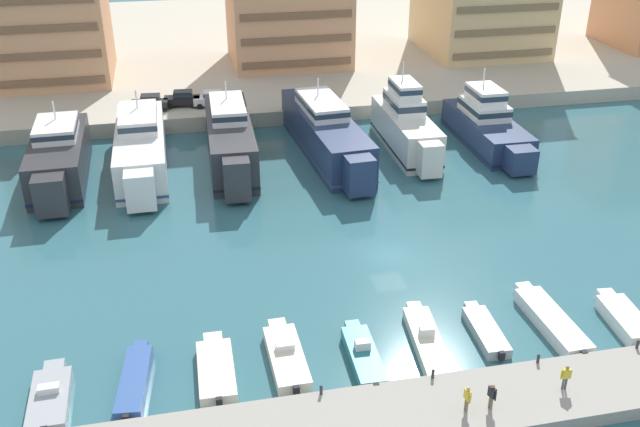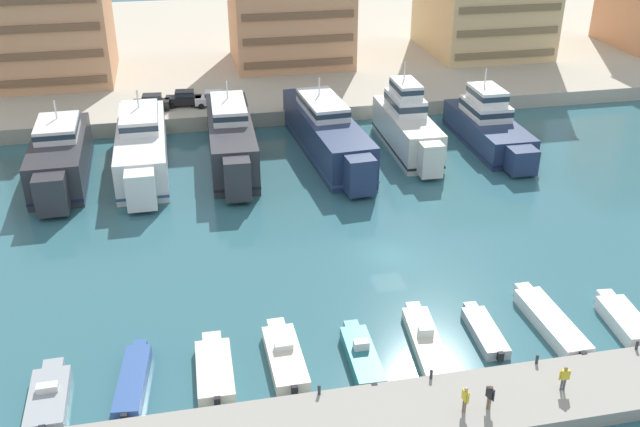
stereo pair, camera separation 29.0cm
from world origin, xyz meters
The scene contains 29 objects.
ground_plane centered at (0.00, 0.00, 0.00)m, with size 400.00×400.00×0.00m, color #336670.
quay_promenade centered at (0.00, 65.53, 0.85)m, with size 180.00×70.00×1.71m, color #BCB29E.
pier_dock centered at (0.00, -17.69, 0.44)m, with size 120.00×5.05×0.87m, color #9E998E.
yacht_charcoal_left centered at (-26.64, 20.33, 2.23)m, with size 5.14×17.68×7.09m.
yacht_white_mid_left centered at (-19.05, 21.48, 2.24)m, with size 4.76×20.77×7.17m.
yacht_charcoal_center_left centered at (-10.30, 21.21, 2.48)m, with size 4.91×20.45×7.62m.
yacht_navy_center centered at (-0.43, 21.34, 2.30)m, with size 6.00×22.87×7.25m.
yacht_ivory_center_right centered at (7.99, 20.71, 2.60)m, with size 4.04×16.37×8.87m.
yacht_navy_mid_right centered at (16.92, 20.34, 2.10)m, with size 4.86×17.33×7.75m.
motorboat_grey_far_left centered at (-23.98, -11.95, 0.38)m, with size 2.26×6.21×1.13m.
motorboat_blue_left centered at (-19.24, -11.62, 0.46)m, with size 2.17×6.95×0.92m.
motorboat_cream_mid_left centered at (-14.46, -11.42, 0.38)m, with size 2.26×6.62×0.82m.
motorboat_cream_center_left centered at (-10.12, -11.13, 0.42)m, with size 2.14×7.12×1.24m.
motorboat_teal_center centered at (-5.44, -12.11, 0.45)m, with size 1.86×6.65×1.40m.
motorboat_cream_center_right centered at (-1.07, -11.64, 0.39)m, with size 2.48×8.43×1.33m.
motorboat_grey_mid_right centered at (3.07, -11.17, 0.36)m, with size 1.87×5.96×0.80m.
motorboat_white_right centered at (7.73, -11.16, 0.47)m, with size 2.07×8.28×0.94m.
motorboat_white_far_right centered at (12.65, -12.02, 0.48)m, with size 2.45×6.13×0.95m.
car_black_far_left centered at (-18.13, 34.09, 2.68)m, with size 4.23×2.19×1.80m.
car_black_left centered at (-14.45, 34.80, 2.68)m, with size 4.25×2.24×1.80m.
car_white_mid_left centered at (-11.12, 33.98, 2.68)m, with size 4.25×2.25×1.80m.
apartment_block_left centered at (-30.18, 49.73, 11.53)m, with size 15.08×15.09×21.52m.
pedestrian_near_edge centered at (4.86, -17.89, 1.85)m, with size 0.63×0.29×1.65m.
pedestrian_mid_deck centered at (-1.31, -18.40, 1.86)m, with size 0.27×0.65×1.68m.
pedestrian_far_side centered at (0.10, -18.47, 1.85)m, with size 0.36×0.61×1.65m.
bollard_west centered at (-8.81, -15.42, 1.20)m, with size 0.20×0.20×0.61m.
bollard_west_mid centered at (-2.14, -15.42, 1.20)m, with size 0.20×0.20×0.61m.
bollard_east_mid centered at (4.53, -15.42, 1.20)m, with size 0.20×0.20×0.61m.
bollard_east centered at (11.20, -15.42, 1.20)m, with size 0.20×0.20×0.61m.
Camera 2 is at (-15.08, -45.98, 28.49)m, focal length 40.00 mm.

